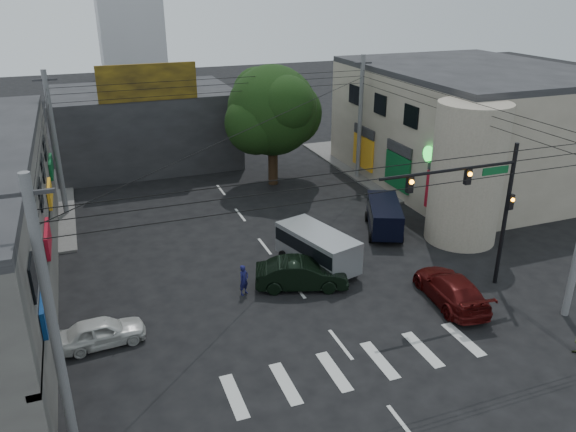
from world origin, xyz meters
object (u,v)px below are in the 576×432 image
traffic_officer (244,280)px  silver_minivan (317,250)px  utility_pole_far_left (56,146)px  utility_pole_far_right (360,119)px  traffic_gantry (480,197)px  utility_pole_near_left (51,318)px  street_tree (272,111)px  navy_van (384,218)px  dark_sedan (301,274)px  maroon_sedan (451,289)px  white_compact (102,332)px

traffic_officer → silver_minivan: bearing=-17.5°
utility_pole_far_left → utility_pole_far_right: (21.00, 0.00, 0.00)m
traffic_gantry → utility_pole_near_left: utility_pole_near_left is taller
utility_pole_far_left → silver_minivan: size_ratio=1.79×
silver_minivan → street_tree: bearing=-25.1°
traffic_gantry → utility_pole_near_left: 18.66m
utility_pole_far_right → navy_van: 10.71m
utility_pole_far_right → traffic_gantry: bearing=-98.9°
traffic_gantry → traffic_officer: bearing=162.1°
street_tree → navy_van: (3.36, -10.55, -4.56)m
utility_pole_far_right → street_tree: bearing=171.3°
dark_sedan → silver_minivan: 2.24m
maroon_sedan → dark_sedan: bearing=-24.9°
street_tree → maroon_sedan: bearing=-83.1°
street_tree → white_compact: street_tree is taller
dark_sedan → navy_van: (7.12, 4.48, 0.18)m
traffic_officer → dark_sedan: bearing=-40.9°
navy_van → traffic_gantry: bearing=-152.4°
utility_pole_far_right → silver_minivan: utility_pole_far_right is taller
utility_pole_near_left → traffic_officer: (7.92, 6.85, -3.83)m
street_tree → utility_pole_near_left: size_ratio=0.95×
street_tree → white_compact: size_ratio=2.42×
utility_pole_far_right → navy_van: utility_pole_far_right is taller
white_compact → silver_minivan: (11.01, 3.07, 0.43)m
utility_pole_far_left → dark_sedan: bearing=-52.6°
maroon_sedan → traffic_officer: 9.74m
utility_pole_near_left → silver_minivan: 15.12m
street_tree → utility_pole_far_left: bearing=-176.1°
utility_pole_far_right → dark_sedan: utility_pole_far_right is taller
navy_van → silver_minivan: bearing=141.2°
silver_minivan → utility_pole_far_right: bearing=-50.8°
white_compact → navy_van: size_ratio=0.74×
traffic_gantry → utility_pole_far_right: size_ratio=0.78×
traffic_gantry → navy_van: size_ratio=1.47×
dark_sedan → maroon_sedan: size_ratio=0.94×
utility_pole_far_left → traffic_officer: (7.92, -13.65, -3.83)m
traffic_officer → utility_pole_far_left: bearing=86.8°
utility_pole_far_left → utility_pole_far_right: same height
dark_sedan → traffic_officer: bearing=100.7°
dark_sedan → silver_minivan: silver_minivan is taller
silver_minivan → navy_van: silver_minivan is taller
silver_minivan → utility_pole_far_left: bearing=29.0°
traffic_gantry → navy_van: 8.43m
maroon_sedan → street_tree: bearing=-76.3°
utility_pole_far_right → dark_sedan: bearing=-126.2°
silver_minivan → navy_van: bearing=-78.5°
street_tree → utility_pole_far_left: size_ratio=0.95×
utility_pole_far_right → maroon_sedan: (-4.25, -17.75, -3.90)m
traffic_officer → navy_van: bearing=-10.9°
utility_pole_far_left → traffic_officer: bearing=-59.9°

